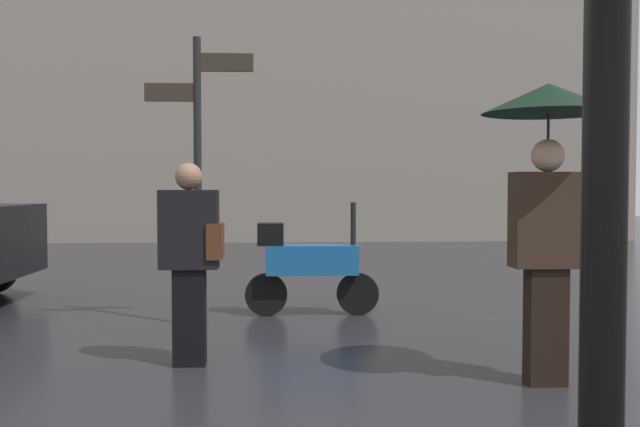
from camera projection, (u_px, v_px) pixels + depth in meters
name	position (u px, v px, depth m)	size (l,w,h in m)	color
pedestrian_with_umbrella	(548.00, 160.00, 4.85)	(0.93, 0.93, 2.13)	black
pedestrian_with_bag	(191.00, 251.00, 5.40)	(0.49, 0.24, 1.59)	black
parked_scooter	(308.00, 264.00, 7.53)	(1.46, 0.32, 1.23)	black
street_signpost	(198.00, 151.00, 6.91)	(1.08, 0.08, 2.90)	black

